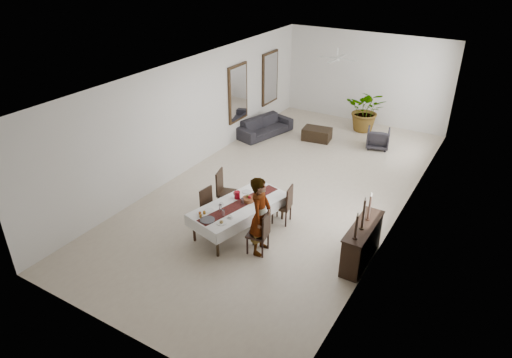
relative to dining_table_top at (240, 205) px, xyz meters
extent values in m
cube|color=beige|center=(0.01, 2.31, -0.65)|extent=(6.00, 12.00, 0.00)
cube|color=white|center=(0.01, 2.31, 2.55)|extent=(6.00, 12.00, 0.02)
cube|color=white|center=(0.01, 8.31, 0.95)|extent=(6.00, 0.02, 3.20)
cube|color=white|center=(0.01, -3.69, 0.95)|extent=(6.00, 0.02, 3.20)
cube|color=white|center=(-2.99, 2.31, 0.95)|extent=(0.02, 12.00, 3.20)
cube|color=white|center=(3.01, 2.31, 0.95)|extent=(0.02, 12.00, 3.20)
cube|color=black|center=(0.00, 0.00, 0.00)|extent=(1.39, 2.31, 0.05)
cylinder|color=black|center=(-0.63, -0.90, -0.34)|extent=(0.08, 0.08, 0.63)
cylinder|color=black|center=(0.14, -1.09, -0.34)|extent=(0.08, 0.08, 0.63)
cylinder|color=black|center=(-0.14, 1.09, -0.34)|extent=(0.08, 0.08, 0.63)
cylinder|color=black|center=(0.63, 0.90, -0.34)|extent=(0.08, 0.08, 0.63)
cube|color=white|center=(0.00, 0.00, 0.03)|extent=(1.59, 2.51, 0.01)
cube|color=white|center=(-0.51, 0.13, -0.10)|extent=(0.57, 2.26, 0.27)
cube|color=white|center=(0.51, -0.13, -0.10)|extent=(0.57, 2.26, 0.27)
cube|color=white|center=(-0.28, -1.12, -0.10)|extent=(1.03, 0.26, 0.27)
cube|color=white|center=(0.28, 1.12, -0.10)|extent=(1.03, 0.26, 0.27)
cube|color=#561C18|center=(0.00, 0.00, 0.03)|extent=(0.85, 2.26, 0.00)
cylinder|color=maroon|center=(-0.19, 0.19, 0.12)|extent=(0.16, 0.16, 0.18)
torus|color=#9D240B|center=(-0.26, 0.20, 0.12)|extent=(0.11, 0.04, 0.11)
cylinder|color=white|center=(-0.04, -0.59, 0.11)|extent=(0.06, 0.06, 0.15)
cylinder|color=white|center=(-0.21, -0.46, 0.11)|extent=(0.06, 0.06, 0.15)
cylinder|color=silver|center=(0.05, 0.03, 0.11)|extent=(0.06, 0.06, 0.15)
cylinder|color=silver|center=(0.13, -0.59, 0.06)|extent=(0.08, 0.08, 0.05)
cylinder|color=silver|center=(0.13, -0.59, 0.04)|extent=(0.14, 0.14, 0.01)
cylinder|color=silver|center=(-0.34, -0.24, 0.06)|extent=(0.08, 0.08, 0.05)
cylinder|color=silver|center=(-0.34, -0.24, 0.04)|extent=(0.14, 0.14, 0.01)
cylinder|color=white|center=(0.09, -0.86, 0.04)|extent=(0.22, 0.22, 0.01)
sphere|color=tan|center=(0.09, -0.86, 0.06)|extent=(0.08, 0.08, 0.08)
cylinder|color=white|center=(-0.42, -0.59, 0.04)|extent=(0.22, 0.22, 0.01)
cylinder|color=silver|center=(-0.16, 0.55, 0.04)|extent=(0.22, 0.22, 0.01)
cylinder|color=#3B3B40|center=(-0.23, -0.92, 0.04)|extent=(0.32, 0.32, 0.02)
cylinder|color=brown|center=(-0.43, -0.90, 0.07)|extent=(0.06, 0.06, 0.07)
cylinder|color=brown|center=(-0.50, -0.82, 0.07)|extent=(0.06, 0.06, 0.07)
cylinder|color=#8D5914|center=(-0.44, -0.75, 0.07)|extent=(0.06, 0.06, 0.07)
cylinder|color=brown|center=(0.10, 0.21, 0.08)|extent=(0.27, 0.27, 0.09)
sphere|color=maroon|center=(0.13, 0.22, 0.14)|extent=(0.08, 0.08, 0.08)
sphere|color=olive|center=(0.07, 0.24, 0.14)|extent=(0.07, 0.07, 0.07)
cube|color=black|center=(0.78, -0.51, -0.21)|extent=(0.48, 0.48, 0.05)
cylinder|color=black|center=(0.98, -0.65, -0.44)|extent=(0.05, 0.05, 0.42)
cylinder|color=black|center=(0.92, -0.31, -0.44)|extent=(0.05, 0.05, 0.42)
cylinder|color=black|center=(0.64, -0.70, -0.44)|extent=(0.05, 0.05, 0.42)
cylinder|color=black|center=(0.58, -0.36, -0.44)|extent=(0.05, 0.05, 0.42)
cube|color=black|center=(0.97, -0.48, 0.08)|extent=(0.11, 0.42, 0.54)
cube|color=black|center=(0.67, 0.79, -0.22)|extent=(0.47, 0.47, 0.05)
cylinder|color=black|center=(0.86, 0.65, -0.45)|extent=(0.05, 0.05, 0.40)
cylinder|color=black|center=(0.81, 0.98, -0.45)|extent=(0.05, 0.05, 0.40)
cylinder|color=black|center=(0.53, 0.59, -0.45)|extent=(0.05, 0.05, 0.40)
cylinder|color=black|center=(0.48, 0.93, -0.45)|extent=(0.05, 0.05, 0.40)
cube|color=black|center=(0.85, 0.81, 0.05)|extent=(0.10, 0.41, 0.52)
cube|color=black|center=(-0.63, -0.20, -0.23)|extent=(0.45, 0.45, 0.05)
cylinder|color=black|center=(-0.77, -0.02, -0.45)|extent=(0.04, 0.04, 0.40)
cylinder|color=black|center=(-0.81, -0.35, -0.45)|extent=(0.04, 0.04, 0.40)
cylinder|color=black|center=(-0.44, -0.06, -0.45)|extent=(0.04, 0.04, 0.40)
cylinder|color=black|center=(-0.48, -0.39, -0.45)|extent=(0.04, 0.04, 0.40)
cube|color=black|center=(-0.81, -0.18, 0.04)|extent=(0.08, 0.40, 0.51)
cube|color=black|center=(-0.72, 0.58, -0.18)|extent=(0.56, 0.56, 0.05)
cylinder|color=black|center=(-0.95, 0.71, -0.43)|extent=(0.06, 0.06, 0.44)
cylinder|color=black|center=(-0.85, 0.35, -0.43)|extent=(0.06, 0.06, 0.44)
cylinder|color=black|center=(-0.60, 0.81, -0.43)|extent=(0.06, 0.06, 0.44)
cylinder|color=black|center=(-0.50, 0.45, -0.43)|extent=(0.06, 0.06, 0.44)
cube|color=black|center=(-0.92, 0.52, 0.12)|extent=(0.16, 0.44, 0.57)
imported|color=gray|center=(0.82, -0.46, 0.24)|extent=(0.54, 0.72, 1.78)
cube|color=black|center=(2.79, 0.30, -0.22)|extent=(0.38, 1.44, 0.87)
cube|color=black|center=(2.79, 0.30, 0.23)|extent=(0.42, 1.50, 0.03)
cylinder|color=black|center=(2.79, -0.23, 0.26)|extent=(0.10, 0.10, 0.03)
cylinder|color=black|center=(2.79, -0.23, 0.51)|extent=(0.05, 0.05, 0.48)
cylinder|color=beige|center=(2.79, -0.23, 0.79)|extent=(0.03, 0.03, 0.08)
cylinder|color=black|center=(2.79, 0.16, 0.26)|extent=(0.10, 0.10, 0.03)
cylinder|color=black|center=(2.79, 0.16, 0.58)|extent=(0.05, 0.05, 0.63)
cylinder|color=beige|center=(2.79, 0.16, 0.93)|extent=(0.03, 0.03, 0.08)
cylinder|color=black|center=(2.79, 0.54, 0.26)|extent=(0.10, 0.10, 0.03)
cylinder|color=black|center=(2.79, 0.54, 0.54)|extent=(0.05, 0.05, 0.53)
cylinder|color=white|center=(2.79, 0.54, 0.84)|extent=(0.03, 0.03, 0.08)
imported|color=#28252A|center=(-2.40, 5.31, -0.35)|extent=(1.33, 2.20, 0.60)
imported|color=#2C292E|center=(1.28, 6.22, -0.33)|extent=(0.85, 0.86, 0.64)
cube|color=black|center=(-0.67, 5.81, -0.45)|extent=(0.99, 0.73, 0.41)
imported|color=#285220|center=(0.43, 7.46, 0.09)|extent=(1.47, 1.31, 1.49)
cube|color=black|center=(-2.95, 4.51, 0.95)|extent=(0.06, 1.05, 1.85)
cube|color=silver|center=(-2.91, 4.51, 0.95)|extent=(0.01, 0.90, 1.70)
cube|color=black|center=(-2.95, 6.61, 0.95)|extent=(0.06, 1.05, 1.85)
cube|color=silver|center=(-2.91, 6.61, 0.95)|extent=(0.01, 0.90, 1.70)
cylinder|color=white|center=(0.01, 5.31, 2.45)|extent=(0.04, 0.04, 0.20)
cylinder|color=silver|center=(0.01, 5.31, 2.25)|extent=(0.16, 0.16, 0.08)
cube|color=silver|center=(0.01, 5.66, 2.25)|extent=(0.10, 0.55, 0.01)
cube|color=silver|center=(0.01, 4.96, 2.25)|extent=(0.10, 0.55, 0.01)
cube|color=silver|center=(0.36, 5.31, 2.25)|extent=(0.55, 0.10, 0.01)
cube|color=silver|center=(-0.34, 5.31, 2.25)|extent=(0.55, 0.10, 0.01)
camera|label=1|loc=(4.87, -7.40, 5.37)|focal=32.00mm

